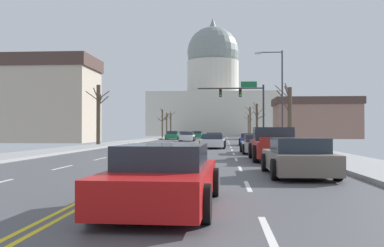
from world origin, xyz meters
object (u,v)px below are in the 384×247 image
(pickup_truck_near_04, at_px, (274,145))
(sedan_oncoming_03, at_px, (184,134))
(street_lamp_right, at_px, (279,89))
(sedan_oncoming_01, at_px, (172,135))
(sedan_near_00, at_px, (214,138))
(sedan_near_03, at_px, (257,144))
(sedan_oncoming_02, at_px, (197,135))
(sedan_near_02, at_px, (213,141))
(sedan_near_01, at_px, (250,140))
(signal_gantry, at_px, (245,99))
(pedestrian_00, at_px, (285,134))
(sedan_near_06, at_px, (164,178))
(pedestrian_01, at_px, (293,137))
(sedan_oncoming_00, at_px, (187,137))
(sedan_near_05, at_px, (298,158))

(pickup_truck_near_04, height_order, sedan_oncoming_03, pickup_truck_near_04)
(street_lamp_right, relative_size, sedan_oncoming_01, 1.84)
(pickup_truck_near_04, bearing_deg, sedan_oncoming_01, 102.72)
(sedan_near_00, relative_size, sedan_near_03, 0.93)
(sedan_oncoming_02, bearing_deg, sedan_near_02, -84.83)
(sedan_near_01, bearing_deg, signal_gantry, 89.85)
(pickup_truck_near_04, height_order, sedan_oncoming_01, pickup_truck_near_04)
(sedan_oncoming_03, distance_m, pedestrian_00, 48.74)
(sedan_near_06, height_order, pedestrian_01, pedestrian_01)
(sedan_near_02, bearing_deg, pedestrian_00, 51.93)
(sedan_near_02, distance_m, sedan_oncoming_03, 56.04)
(sedan_near_03, distance_m, sedan_oncoming_03, 63.95)
(sedan_near_00, xyz_separation_m, sedan_oncoming_00, (-3.82, 9.59, 0.02))
(sedan_near_06, height_order, pedestrian_00, pedestrian_00)
(sedan_near_02, xyz_separation_m, sedan_oncoming_03, (-7.46, 55.54, 0.01))
(signal_gantry, xyz_separation_m, sedan_oncoming_00, (-7.40, 6.36, -4.60))
(sedan_near_02, relative_size, sedan_near_05, 0.99)
(sedan_near_00, distance_m, pedestrian_00, 8.23)
(signal_gantry, relative_size, sedan_near_00, 1.81)
(sedan_near_01, relative_size, sedan_oncoming_00, 1.07)
(sedan_oncoming_02, bearing_deg, sedan_oncoming_00, -90.23)
(sedan_near_00, bearing_deg, sedan_near_06, -90.20)
(pickup_truck_near_04, bearing_deg, sedan_oncoming_03, 98.88)
(sedan_oncoming_03, bearing_deg, sedan_oncoming_00, -83.99)
(sedan_near_05, xyz_separation_m, sedan_oncoming_02, (-7.16, 64.19, 0.03))
(sedan_near_06, relative_size, pedestrian_01, 3.02)
(sedan_near_00, relative_size, sedan_oncoming_02, 1.02)
(street_lamp_right, relative_size, pickup_truck_near_04, 1.59)
(sedan_near_06, bearing_deg, sedan_oncoming_02, 92.93)
(sedan_near_01, bearing_deg, sedan_near_05, -90.27)
(sedan_near_05, height_order, pedestrian_00, pedestrian_00)
(sedan_near_02, relative_size, sedan_oncoming_02, 1.05)
(sedan_oncoming_00, relative_size, sedan_oncoming_03, 1.04)
(sedan_near_03, relative_size, sedan_oncoming_02, 1.09)
(sedan_near_03, distance_m, sedan_near_05, 13.58)
(sedan_near_02, distance_m, sedan_near_03, 8.13)
(sedan_oncoming_01, height_order, sedan_oncoming_02, sedan_oncoming_01)
(street_lamp_right, bearing_deg, sedan_oncoming_01, 114.33)
(sedan_near_03, relative_size, pickup_truck_near_04, 0.87)
(sedan_oncoming_00, xyz_separation_m, pedestrian_01, (10.05, -24.87, 0.40))
(sedan_oncoming_01, bearing_deg, sedan_oncoming_03, 90.50)
(sedan_near_03, distance_m, pedestrian_00, 17.06)
(street_lamp_right, bearing_deg, sedan_oncoming_02, 104.14)
(sedan_near_02, bearing_deg, street_lamp_right, 36.08)
(sedan_near_00, distance_m, sedan_near_06, 40.07)
(street_lamp_right, distance_m, sedan_near_01, 5.96)
(sedan_oncoming_03, bearing_deg, sedan_near_01, -77.38)
(sedan_near_03, xyz_separation_m, pickup_truck_near_04, (0.34, -6.20, 0.16))
(sedan_near_00, relative_size, sedan_oncoming_03, 1.02)
(sedan_near_00, xyz_separation_m, sedan_near_03, (3.18, -20.48, -0.01))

